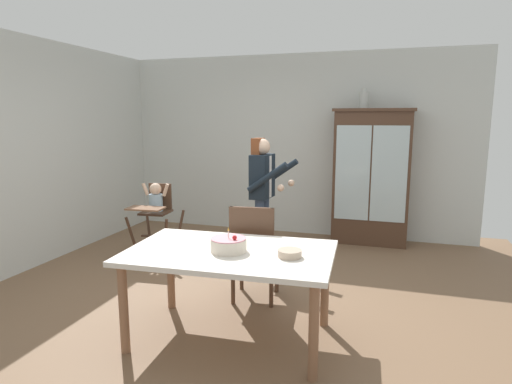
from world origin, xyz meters
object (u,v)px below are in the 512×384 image
china_cabinet (371,177)px  birthday_cake (229,245)px  high_chair_with_toddler (156,206)px  adult_person (263,185)px  dining_chair_far_side (254,247)px  serving_bowl (290,253)px  ceramic_vase (364,100)px  dining_table (230,261)px

china_cabinet → birthday_cake: bearing=-106.5°
china_cabinet → birthday_cake: china_cabinet is taller
high_chair_with_toddler → adult_person: size_ratio=0.62×
birthday_cake → dining_chair_far_side: 0.78m
china_cabinet → birthday_cake: (-0.93, -3.16, -0.16)m
high_chair_with_toddler → adult_person: 1.43m
high_chair_with_toddler → dining_chair_far_side: bearing=-36.2°
birthday_cake → serving_bowl: size_ratio=1.56×
adult_person → serving_bowl: size_ratio=8.50×
ceramic_vase → dining_chair_far_side: 2.94m
adult_person → birthday_cake: adult_person is taller
china_cabinet → serving_bowl: china_cabinet is taller
ceramic_vase → dining_table: 3.50m
ceramic_vase → adult_person: ceramic_vase is taller
ceramic_vase → dining_table: (-0.79, -3.13, -1.36)m
dining_table → dining_chair_far_side: dining_chair_far_side is taller
ceramic_vase → serving_bowl: 3.40m
dining_table → birthday_cake: size_ratio=5.90×
serving_bowl → dining_table: bearing=177.7°
high_chair_with_toddler → birthday_cake: high_chair_with_toddler is taller
birthday_cake → dining_chair_far_side: bearing=92.3°
serving_bowl → adult_person: bearing=112.2°
dining_table → high_chair_with_toddler: bearing=134.1°
china_cabinet → ceramic_vase: size_ratio=7.01×
adult_person → dining_chair_far_side: size_ratio=1.59×
birthday_cake → dining_chair_far_side: size_ratio=0.29×
ceramic_vase → high_chair_with_toddler: (-2.45, -1.42, -1.36)m
china_cabinet → birthday_cake: size_ratio=6.76×
ceramic_vase → birthday_cake: size_ratio=0.96×
high_chair_with_toddler → dining_table: (1.66, -1.71, 0.00)m
adult_person → china_cabinet: bearing=-37.8°
birthday_cake → dining_chair_far_side: (-0.03, 0.74, -0.24)m
high_chair_with_toddler → dining_chair_far_side: dining_chair_far_side is taller
adult_person → dining_table: (0.26, -1.82, -0.31)m
dining_table → dining_chair_far_side: 0.72m
high_chair_with_toddler → serving_bowl: high_chair_with_toddler is taller
adult_person → dining_table: 1.86m
ceramic_vase → dining_chair_far_side: (-0.82, -2.42, -1.45)m
adult_person → serving_bowl: bearing=-153.2°
high_chair_with_toddler → ceramic_vase: bearing=25.4°
dining_chair_far_side → serving_bowl: bearing=118.8°
dining_table → dining_chair_far_side: size_ratio=1.72×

